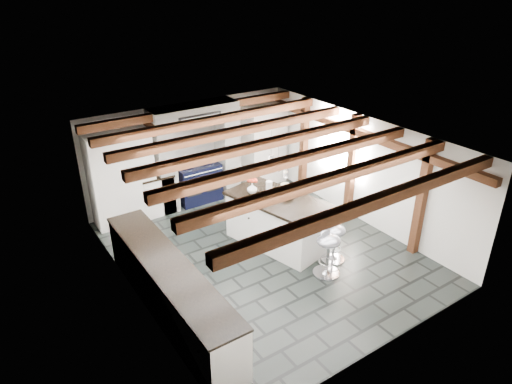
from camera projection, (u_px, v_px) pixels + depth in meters
ground at (263, 252)px, 8.84m from camera, size 6.00×6.00×0.00m
room_shell at (198, 184)px, 9.13m from camera, size 6.00×6.03×6.00m
range_cooker at (198, 182)px, 10.64m from camera, size 1.00×0.63×0.99m
kitchen_island at (278, 220)px, 8.92m from camera, size 1.48×2.19×1.32m
bar_stool_near at (334, 236)px, 8.39m from camera, size 0.49×0.49×0.82m
bar_stool_far at (328, 247)px, 7.97m from camera, size 0.54×0.54×0.89m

